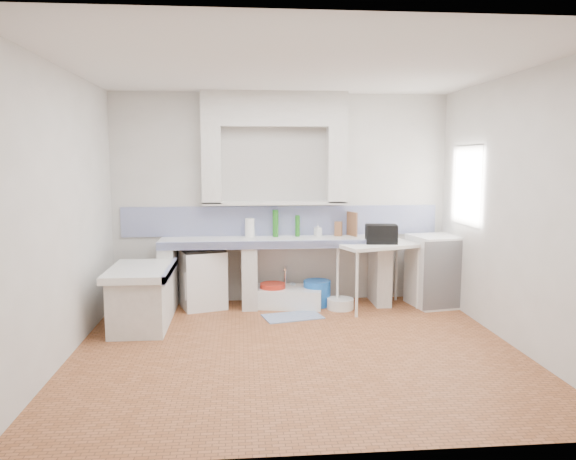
{
  "coord_description": "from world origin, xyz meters",
  "views": [
    {
      "loc": [
        -0.55,
        -5.31,
        1.92
      ],
      "look_at": [
        0.0,
        1.0,
        1.1
      ],
      "focal_mm": 33.83,
      "sensor_mm": 36.0,
      "label": 1
    }
  ],
  "objects": [
    {
      "name": "window_frame",
      "position": [
        2.42,
        1.2,
        1.6
      ],
      "size": [
        0.35,
        0.86,
        1.06
      ],
      "primitive_type": "cube",
      "color": "#362111",
      "rests_on": "ground"
    },
    {
      "name": "counter_slab",
      "position": [
        -0.1,
        1.7,
        0.86
      ],
      "size": [
        3.0,
        0.6,
        0.08
      ],
      "primitive_type": "cube",
      "color": "white",
      "rests_on": "ground"
    },
    {
      "name": "peninsula_top",
      "position": [
        -1.7,
        0.9,
        0.66
      ],
      "size": [
        0.7,
        1.1,
        0.08
      ],
      "primitive_type": "cube",
      "color": "white",
      "rests_on": "ground"
    },
    {
      "name": "knife_block",
      "position": [
        0.76,
        1.85,
        1.0
      ],
      "size": [
        0.12,
        0.11,
        0.2
      ],
      "primitive_type": "cube",
      "rotation": [
        0.0,
        0.0,
        -0.34
      ],
      "color": "brown",
      "rests_on": "counter_slab"
    },
    {
      "name": "peninsula_base",
      "position": [
        -1.7,
        0.9,
        0.31
      ],
      "size": [
        0.6,
        1.0,
        0.62
      ],
      "primitive_type": "cube",
      "color": "silver",
      "rests_on": "ground"
    },
    {
      "name": "wall_left",
      "position": [
        -2.25,
        0.0,
        1.4
      ],
      "size": [
        0.0,
        4.5,
        4.5
      ],
      "primitive_type": "plane",
      "rotation": [
        1.57,
        0.0,
        1.57
      ],
      "color": "silver",
      "rests_on": "ground"
    },
    {
      "name": "floor",
      "position": [
        0.0,
        0.0,
        0.0
      ],
      "size": [
        4.5,
        4.5,
        0.0
      ],
      "primitive_type": "plane",
      "color": "#A25D36",
      "rests_on": "ground"
    },
    {
      "name": "cutting_board",
      "position": [
        0.94,
        1.85,
        1.06
      ],
      "size": [
        0.11,
        0.23,
        0.32
      ],
      "primitive_type": "cube",
      "rotation": [
        0.0,
        0.0,
        0.37
      ],
      "color": "brown",
      "rests_on": "counter_slab"
    },
    {
      "name": "bucket_red",
      "position": [
        -0.14,
        1.64,
        0.16
      ],
      "size": [
        0.38,
        0.38,
        0.31
      ],
      "primitive_type": "cylinder",
      "rotation": [
        0.0,
        0.0,
        0.16
      ],
      "color": "red",
      "rests_on": "ground"
    },
    {
      "name": "bucket_blue",
      "position": [
        0.44,
        1.65,
        0.17
      ],
      "size": [
        0.4,
        0.4,
        0.34
      ],
      "primitive_type": "cylinder",
      "rotation": [
        0.0,
        0.0,
        -0.12
      ],
      "color": "blue",
      "rests_on": "ground"
    },
    {
      "name": "stove",
      "position": [
        -1.06,
        1.69,
        0.38
      ],
      "size": [
        0.66,
        0.65,
        0.75
      ],
      "primitive_type": "cube",
      "rotation": [
        0.0,
        0.0,
        0.31
      ],
      "color": "white",
      "rests_on": "ground"
    },
    {
      "name": "fridge",
      "position": [
        2.01,
        1.53,
        0.47
      ],
      "size": [
        0.7,
        0.7,
        0.93
      ],
      "primitive_type": "cube",
      "rotation": [
        0.0,
        0.0,
        0.18
      ],
      "color": "white",
      "rests_on": "ground"
    },
    {
      "name": "alcove_mass",
      "position": [
        -0.1,
        1.88,
        2.58
      ],
      "size": [
        1.9,
        0.25,
        0.45
      ],
      "primitive_type": "cube",
      "color": "silver",
      "rests_on": "ground"
    },
    {
      "name": "backsplash",
      "position": [
        0.0,
        1.99,
        1.1
      ],
      "size": [
        4.27,
        0.03,
        0.4
      ],
      "primitive_type": "cube",
      "color": "navy",
      "rests_on": "ground"
    },
    {
      "name": "ceiling",
      "position": [
        0.0,
        0.0,
        2.8
      ],
      "size": [
        4.5,
        4.5,
        0.0
      ],
      "primitive_type": "plane",
      "rotation": [
        3.14,
        0.0,
        0.0
      ],
      "color": "silver",
      "rests_on": "ground"
    },
    {
      "name": "soap_bottle",
      "position": [
        0.48,
        1.85,
        0.99
      ],
      "size": [
        0.1,
        0.1,
        0.17
      ],
      "primitive_type": "imported",
      "rotation": [
        0.0,
        0.0,
        0.41
      ],
      "color": "white",
      "rests_on": "counter_slab"
    },
    {
      "name": "peninsula_lip",
      "position": [
        -1.37,
        0.9,
        0.66
      ],
      "size": [
        0.04,
        1.1,
        0.1
      ],
      "primitive_type": "cube",
      "color": "navy",
      "rests_on": "ground"
    },
    {
      "name": "wall_front",
      "position": [
        0.0,
        -2.0,
        1.4
      ],
      "size": [
        4.5,
        0.0,
        4.5
      ],
      "primitive_type": "plane",
      "rotation": [
        -1.57,
        0.0,
        0.0
      ],
      "color": "silver",
      "rests_on": "ground"
    },
    {
      "name": "counter_pier_left",
      "position": [
        -1.5,
        1.7,
        0.41
      ],
      "size": [
        0.2,
        0.55,
        0.82
      ],
      "primitive_type": "cube",
      "color": "silver",
      "rests_on": "ground"
    },
    {
      "name": "counter_lip",
      "position": [
        -0.1,
        1.42,
        0.86
      ],
      "size": [
        3.0,
        0.04,
        0.1
      ],
      "primitive_type": "cube",
      "color": "navy",
      "rests_on": "ground"
    },
    {
      "name": "water_bottle_a",
      "position": [
        -0.0,
        1.85,
        0.14
      ],
      "size": [
        0.09,
        0.09,
        0.27
      ],
      "primitive_type": "cylinder",
      "rotation": [
        0.0,
        0.0,
        0.37
      ],
      "color": "silver",
      "rests_on": "ground"
    },
    {
      "name": "wall_right",
      "position": [
        2.25,
        0.0,
        1.4
      ],
      "size": [
        0.0,
        4.5,
        4.5
      ],
      "primitive_type": "plane",
      "rotation": [
        1.57,
        0.0,
        -1.57
      ],
      "color": "silver",
      "rests_on": "ground"
    },
    {
      "name": "black_bag",
      "position": [
        1.24,
        1.43,
        0.98
      ],
      "size": [
        0.41,
        0.26,
        0.25
      ],
      "primitive_type": "cube",
      "rotation": [
        0.0,
        0.0,
        -0.11
      ],
      "color": "black",
      "rests_on": "side_table"
    },
    {
      "name": "counter_pier_right",
      "position": [
        1.3,
        1.7,
        0.41
      ],
      "size": [
        0.2,
        0.55,
        0.82
      ],
      "primitive_type": "cube",
      "color": "silver",
      "rests_on": "ground"
    },
    {
      "name": "water_bottle_b",
      "position": [
        0.14,
        1.81,
        0.14
      ],
      "size": [
        0.09,
        0.09,
        0.27
      ],
      "primitive_type": "cylinder",
      "rotation": [
        0.0,
        0.0,
        0.38
      ],
      "color": "silver",
      "rests_on": "ground"
    },
    {
      "name": "basin_white",
      "position": [
        0.72,
        1.46,
        0.07
      ],
      "size": [
        0.44,
        0.44,
        0.13
      ],
      "primitive_type": "cylinder",
      "rotation": [
        0.0,
        0.0,
        0.31
      ],
      "color": "white",
      "rests_on": "ground"
    },
    {
      "name": "green_bottle_b",
      "position": [
        0.2,
        1.85,
        1.04
      ],
      "size": [
        0.07,
        0.07,
        0.29
      ],
      "primitive_type": "cylinder",
      "rotation": [
        0.0,
        0.0,
        -0.16
      ],
      "color": "#216A1B",
      "rests_on": "counter_slab"
    },
    {
      "name": "rug",
      "position": [
        0.07,
        1.14,
        0.01
      ],
      "size": [
        0.78,
        0.56,
        0.01
      ],
      "primitive_type": "cube",
      "rotation": [
        0.0,
        0.0,
        0.24
      ],
      "color": "#2E4B92",
      "rests_on": "ground"
    },
    {
      "name": "green_bottle_a",
      "position": [
        -0.09,
        1.85,
        1.08
      ],
      "size": [
        0.09,
        0.09,
        0.36
      ],
      "primitive_type": "cylinder",
      "rotation": [
        0.0,
        0.0,
        -0.19
      ],
      "color": "#216A1B",
      "rests_on": "counter_slab"
    },
    {
      "name": "side_table",
      "position": [
        1.21,
        1.46,
        0.43
      ],
      "size": [
        1.16,
        0.88,
        0.05
      ],
      "primitive_type": "cube",
      "rotation": [
        0.0,
        0.0,
        0.34
      ],
      "color": "white",
      "rests_on": "ground"
    },
    {
      "name": "bucket_orange",
      "position": [
        0.23,
        1.66,
        0.12
      ],
      "size": [
        0.31,
        0.31,
        0.23
      ],
      "primitive_type": "cylinder",
      "rotation": [
        0.0,
        0.0,
        -0.24
      ],
      "color": "orange",
      "rests_on": "ground"
    },
    {
      "name": "sink",
      "position": [
        0.04,
        1.66,
        0.11
      ],
      "size": [
        0.99,
        0.65,
        0.22
      ],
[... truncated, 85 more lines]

